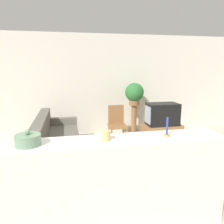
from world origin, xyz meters
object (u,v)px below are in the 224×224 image
Objects in this scene: couch at (56,143)px; potted_plant at (134,93)px; television at (162,114)px; wooden_chair at (117,122)px; decorative_bowl at (28,140)px.

couch is 2.47m from potted_plant.
couch is at bearing -174.29° from television.
potted_plant reaches higher than television.
wooden_chair is at bearing 28.81° from couch.
wooden_chair is (-0.95, 0.56, -0.29)m from television.
potted_plant reaches higher than couch.
couch is 2.31m from decorative_bowl.
television is 0.81× the size of wooden_chair.
wooden_chair is 3.54× the size of decorative_bowl.
decorative_bowl is (-2.14, -3.32, -0.03)m from potted_plant.
potted_plant is 3.95m from decorative_bowl.
couch is at bearing -151.19° from wooden_chair.
couch is at bearing 86.30° from decorative_bowl.
decorative_bowl is at bearing -118.27° from wooden_chair.
television is 1.22× the size of potted_plant.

